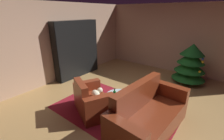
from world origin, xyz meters
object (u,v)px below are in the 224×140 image
Objects in this scene: bottle_on_table at (115,95)px; decorated_tree at (190,64)px; bookshelf_unit at (79,49)px; armchair_red at (92,101)px; coffee_table at (120,97)px; couch_red at (148,117)px; book_stack_on_table at (121,94)px.

decorated_tree reaches higher than bottle_on_table.
bottle_on_table is (2.52, -1.19, -0.47)m from bookshelf_unit.
armchair_red reaches higher than coffee_table.
armchair_red is at bearing -149.65° from bottle_on_table.
bookshelf_unit is 2.79m from coffee_table.
couch_red reaches higher than book_stack_on_table.
couch_red is 0.88m from book_stack_on_table.
book_stack_on_table is at bearing -20.64° from bookshelf_unit.
couch_red is (1.32, 0.24, 0.04)m from armchair_red.
decorated_tree reaches higher than armchair_red.
decorated_tree is at bearing 71.47° from book_stack_on_table.
couch_red is 7.97× the size of bottle_on_table.
bookshelf_unit is at bearing 158.37° from coffee_table.
coffee_table is (0.48, 0.46, 0.08)m from armchair_red.
coffee_table is at bearing 165.64° from couch_red.
bookshelf_unit is at bearing 159.36° from book_stack_on_table.
bottle_on_table is (-0.85, 0.03, 0.18)m from couch_red.
bottle_on_table is at bearing -107.53° from decorated_tree.
book_stack_on_table is at bearing 45.95° from armchair_red.
bottle_on_table is (0.47, 0.27, 0.22)m from armchair_red.
bookshelf_unit is 1.50× the size of decorated_tree.
bookshelf_unit is 3.65m from couch_red.
armchair_red reaches higher than book_stack_on_table.
couch_red is 0.87m from coffee_table.
bookshelf_unit reaches higher than coffee_table.
decorated_tree is (0.92, 2.91, 0.16)m from bottle_on_table.
armchair_red is 4.85× the size of bottle_on_table.
decorated_tree is at bearing 66.47° from armchair_red.
bottle_on_table is 0.18× the size of decorated_tree.
armchair_red is 0.67m from coffee_table.
bottle_on_table is at bearing 30.35° from armchair_red.
decorated_tree is at bearing 26.53° from bookshelf_unit.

